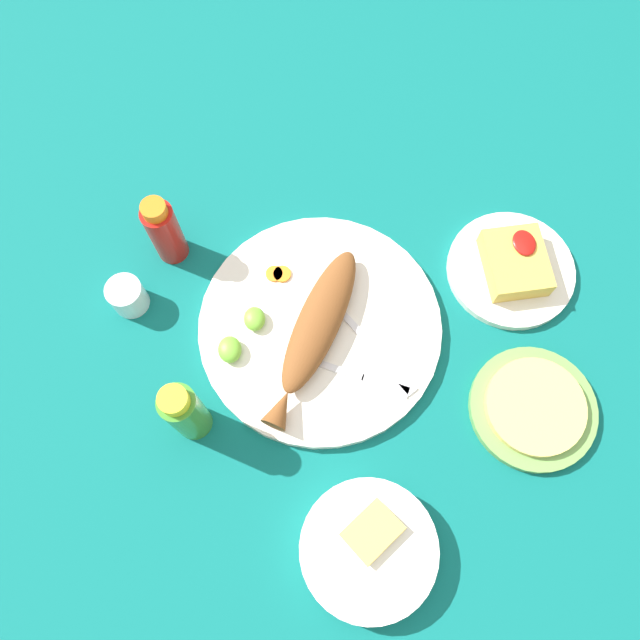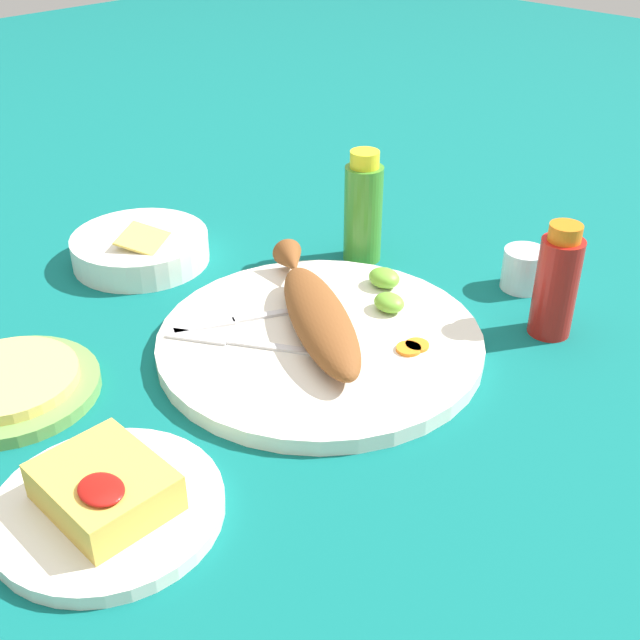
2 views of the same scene
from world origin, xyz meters
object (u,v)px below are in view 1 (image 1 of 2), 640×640
at_px(salt_cup, 128,297).
at_px(main_plate, 320,327).
at_px(tortilla_plate, 533,409).
at_px(guacamole_bowl, 368,549).
at_px(fork_far, 356,376).
at_px(hot_sauce_bottle_green, 185,412).
at_px(hot_sauce_bottle_red, 164,231).
at_px(fork_near, 377,352).
at_px(side_plate_fries, 510,270).
at_px(fried_fish, 316,329).

bearing_deg(salt_cup, main_plate, -106.35).
bearing_deg(main_plate, tortilla_plate, -120.10).
bearing_deg(guacamole_bowl, fork_far, -5.18).
bearing_deg(guacamole_bowl, main_plate, 3.40).
xyz_separation_m(main_plate, hot_sauce_bottle_green, (-0.12, 0.20, 0.06)).
xyz_separation_m(hot_sauce_bottle_green, tortilla_plate, (-0.05, -0.49, -0.06)).
bearing_deg(tortilla_plate, hot_sauce_bottle_red, 56.58).
distance_m(hot_sauce_bottle_red, tortilla_plate, 0.60).
distance_m(salt_cup, tortilla_plate, 0.62).
distance_m(main_plate, salt_cup, 0.30).
relative_size(fork_far, hot_sauce_bottle_green, 1.12).
height_order(main_plate, fork_near, fork_near).
xyz_separation_m(hot_sauce_bottle_red, side_plate_fries, (-0.11, -0.52, -0.06)).
height_order(hot_sauce_bottle_red, guacamole_bowl, hot_sauce_bottle_red).
distance_m(fried_fish, guacamole_bowl, 0.31).
xyz_separation_m(fork_far, salt_cup, (0.17, 0.32, 0.00)).
xyz_separation_m(hot_sauce_bottle_red, tortilla_plate, (-0.33, -0.50, -0.06)).
distance_m(side_plate_fries, tortilla_plate, 0.22).
height_order(fork_near, tortilla_plate, fork_near).
relative_size(hot_sauce_bottle_red, hot_sauce_bottle_green, 0.90).
xyz_separation_m(fork_near, side_plate_fries, (0.11, -0.23, -0.01)).
bearing_deg(hot_sauce_bottle_red, salt_cup, 139.61).
relative_size(hot_sauce_bottle_red, guacamole_bowl, 0.75).
xyz_separation_m(main_plate, fork_far, (-0.09, -0.04, 0.01)).
xyz_separation_m(fried_fish, tortilla_plate, (-0.15, -0.30, -0.03)).
xyz_separation_m(fork_far, hot_sauce_bottle_red, (0.25, 0.25, 0.05)).
height_order(fried_fish, fork_far, fried_fish).
relative_size(main_plate, fork_near, 2.22).
relative_size(hot_sauce_bottle_red, salt_cup, 2.51).
xyz_separation_m(fork_near, guacamole_bowl, (-0.27, 0.06, 0.00)).
distance_m(side_plate_fries, guacamole_bowl, 0.48).
bearing_deg(side_plate_fries, guacamole_bowl, 142.26).
relative_size(fork_near, hot_sauce_bottle_green, 1.08).
distance_m(fork_near, salt_cup, 0.39).
bearing_deg(salt_cup, fork_near, -110.91).
bearing_deg(guacamole_bowl, tortilla_plate, -59.95).
bearing_deg(side_plate_fries, fried_fish, 101.83).
relative_size(fork_near, guacamole_bowl, 0.90).
distance_m(fried_fish, fork_near, 0.10).
relative_size(salt_cup, side_plate_fries, 0.28).
bearing_deg(fork_far, fork_near, 67.98).
height_order(fork_near, hot_sauce_bottle_red, hot_sauce_bottle_red).
bearing_deg(main_plate, hot_sauce_bottle_green, 120.56).
bearing_deg(fork_far, side_plate_fries, 54.33).
distance_m(fried_fish, side_plate_fries, 0.33).
bearing_deg(hot_sauce_bottle_green, main_plate, -59.44).
bearing_deg(main_plate, guacamole_bowl, -176.60).
relative_size(hot_sauce_bottle_green, tortilla_plate, 0.83).
distance_m(fried_fish, tortilla_plate, 0.33).
relative_size(fried_fish, guacamole_bowl, 1.51).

